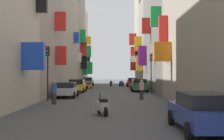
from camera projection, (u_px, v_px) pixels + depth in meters
ground_plane at (109, 92)px, 33.61m from camera, size 140.00×140.00×0.00m
building_left_mid_a at (21, 26)px, 27.46m from camera, size 7.04×10.14×13.06m
building_left_mid_b at (50, 42)px, 39.69m from camera, size 6.72×14.32×12.73m
building_left_mid_c at (65, 38)px, 52.24m from camera, size 7.06×10.75×16.59m
building_left_far at (72, 47)px, 60.67m from camera, size 7.17×6.13×14.88m
building_right_mid_a at (175, 6)px, 35.83m from camera, size 7.13×17.34×20.42m
building_right_mid_b at (159, 43)px, 48.44m from camera, size 7.10×7.97×14.11m
building_right_mid_c at (152, 31)px, 58.08m from camera, size 7.38×11.21×20.70m
parked_car_yellow at (77, 85)px, 33.83m from camera, size 1.94×3.99×1.48m
parked_car_blue at (202, 111)px, 10.95m from camera, size 1.89×4.47×1.44m
parked_car_green at (139, 85)px, 35.36m from camera, size 1.88×4.38×1.49m
parked_car_red at (132, 82)px, 48.85m from camera, size 1.85×3.91×1.41m
parked_car_grey at (88, 81)px, 50.85m from camera, size 1.85×4.26×1.47m
parked_car_silver at (66, 89)px, 26.71m from camera, size 1.95×3.92×1.33m
scooter_silver at (102, 106)px, 15.32m from camera, size 0.73×1.72×1.13m
scooter_orange at (89, 86)px, 40.69m from camera, size 0.76×1.81×1.13m
scooter_green at (111, 83)px, 50.37m from camera, size 0.54×1.96×1.13m
scooter_blue at (121, 84)px, 48.85m from camera, size 0.81×1.72×1.13m
pedestrian_crossing at (142, 90)px, 23.97m from camera, size 0.54×0.54×1.66m
pedestrian_near_left at (54, 92)px, 20.67m from camera, size 0.52×0.52×1.66m
traffic_light_near_corner at (48, 64)px, 23.14m from camera, size 0.26×0.34×4.26m
traffic_light_far_corner at (151, 66)px, 31.80m from camera, size 0.26×0.34×4.25m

